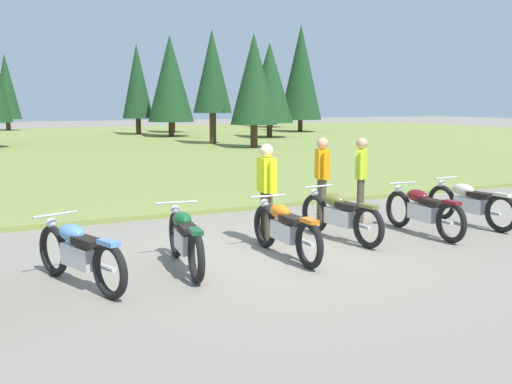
{
  "coord_description": "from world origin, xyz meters",
  "views": [
    {
      "loc": [
        -4.32,
        -7.93,
        2.34
      ],
      "look_at": [
        0.0,
        0.6,
        0.9
      ],
      "focal_mm": 41.86,
      "sensor_mm": 36.0,
      "label": 1
    }
  ],
  "objects_px": {
    "motorcycle_british_green": "(185,238)",
    "rider_with_back_turned": "(322,175)",
    "motorcycle_olive": "(340,215)",
    "rider_in_hivis_vest": "(361,175)",
    "motorcycle_orange": "(285,229)",
    "motorcycle_maroon": "(423,210)",
    "motorcycle_sky_blue": "(79,253)",
    "rider_near_row_end": "(267,188)",
    "motorcycle_cream": "(470,203)"
  },
  "relations": [
    {
      "from": "motorcycle_british_green",
      "to": "rider_with_back_turned",
      "type": "xyz_separation_m",
      "value": [
        3.51,
        1.87,
        0.51
      ]
    },
    {
      "from": "motorcycle_sky_blue",
      "to": "rider_in_hivis_vest",
      "type": "relative_size",
      "value": 1.21
    },
    {
      "from": "motorcycle_british_green",
      "to": "motorcycle_olive",
      "type": "height_order",
      "value": "same"
    },
    {
      "from": "motorcycle_sky_blue",
      "to": "motorcycle_maroon",
      "type": "height_order",
      "value": "same"
    },
    {
      "from": "motorcycle_orange",
      "to": "motorcycle_cream",
      "type": "distance_m",
      "value": 4.34
    },
    {
      "from": "motorcycle_maroon",
      "to": "motorcycle_cream",
      "type": "height_order",
      "value": "same"
    },
    {
      "from": "motorcycle_british_green",
      "to": "rider_in_hivis_vest",
      "type": "relative_size",
      "value": 1.25
    },
    {
      "from": "motorcycle_orange",
      "to": "rider_in_hivis_vest",
      "type": "distance_m",
      "value": 3.12
    },
    {
      "from": "motorcycle_sky_blue",
      "to": "motorcycle_cream",
      "type": "xyz_separation_m",
      "value": [
        7.39,
        0.55,
        0.0
      ]
    },
    {
      "from": "motorcycle_orange",
      "to": "motorcycle_sky_blue",
      "type": "bearing_deg",
      "value": -178.41
    },
    {
      "from": "rider_near_row_end",
      "to": "motorcycle_orange",
      "type": "bearing_deg",
      "value": -99.48
    },
    {
      "from": "motorcycle_british_green",
      "to": "rider_in_hivis_vest",
      "type": "bearing_deg",
      "value": 20.23
    },
    {
      "from": "rider_in_hivis_vest",
      "to": "rider_near_row_end",
      "type": "bearing_deg",
      "value": -163.48
    },
    {
      "from": "motorcycle_olive",
      "to": "rider_in_hivis_vest",
      "type": "relative_size",
      "value": 1.26
    },
    {
      "from": "motorcycle_orange",
      "to": "rider_near_row_end",
      "type": "bearing_deg",
      "value": 80.52
    },
    {
      "from": "motorcycle_sky_blue",
      "to": "motorcycle_british_green",
      "type": "relative_size",
      "value": 0.97
    },
    {
      "from": "motorcycle_olive",
      "to": "motorcycle_sky_blue",
      "type": "bearing_deg",
      "value": -171.53
    },
    {
      "from": "motorcycle_british_green",
      "to": "motorcycle_olive",
      "type": "xyz_separation_m",
      "value": [
        2.99,
        0.5,
        0.0
      ]
    },
    {
      "from": "motorcycle_british_green",
      "to": "motorcycle_maroon",
      "type": "xyz_separation_m",
      "value": [
        4.55,
        0.18,
        0.0
      ]
    },
    {
      "from": "rider_in_hivis_vest",
      "to": "motorcycle_maroon",
      "type": "bearing_deg",
      "value": -75.64
    },
    {
      "from": "motorcycle_maroon",
      "to": "rider_with_back_turned",
      "type": "xyz_separation_m",
      "value": [
        -1.04,
        1.69,
        0.51
      ]
    },
    {
      "from": "motorcycle_sky_blue",
      "to": "rider_near_row_end",
      "type": "relative_size",
      "value": 1.21
    },
    {
      "from": "motorcycle_olive",
      "to": "motorcycle_maroon",
      "type": "height_order",
      "value": "same"
    },
    {
      "from": "motorcycle_maroon",
      "to": "motorcycle_cream",
      "type": "bearing_deg",
      "value": 8.55
    },
    {
      "from": "motorcycle_sky_blue",
      "to": "rider_with_back_turned",
      "type": "distance_m",
      "value": 5.42
    },
    {
      "from": "motorcycle_olive",
      "to": "rider_with_back_turned",
      "type": "relative_size",
      "value": 1.26
    },
    {
      "from": "motorcycle_maroon",
      "to": "rider_near_row_end",
      "type": "relative_size",
      "value": 1.26
    },
    {
      "from": "motorcycle_sky_blue",
      "to": "rider_with_back_turned",
      "type": "bearing_deg",
      "value": 22.15
    },
    {
      "from": "motorcycle_maroon",
      "to": "rider_in_hivis_vest",
      "type": "distance_m",
      "value": 1.5
    },
    {
      "from": "motorcycle_sky_blue",
      "to": "rider_near_row_end",
      "type": "height_order",
      "value": "rider_near_row_end"
    },
    {
      "from": "motorcycle_orange",
      "to": "motorcycle_maroon",
      "type": "distance_m",
      "value": 2.98
    },
    {
      "from": "motorcycle_maroon",
      "to": "rider_in_hivis_vest",
      "type": "bearing_deg",
      "value": 104.36
    },
    {
      "from": "motorcycle_orange",
      "to": "rider_with_back_turned",
      "type": "bearing_deg",
      "value": 45.37
    },
    {
      "from": "motorcycle_sky_blue",
      "to": "motorcycle_orange",
      "type": "height_order",
      "value": "same"
    },
    {
      "from": "motorcycle_british_green",
      "to": "rider_with_back_turned",
      "type": "height_order",
      "value": "rider_with_back_turned"
    },
    {
      "from": "motorcycle_orange",
      "to": "motorcycle_olive",
      "type": "height_order",
      "value": "same"
    },
    {
      "from": "motorcycle_cream",
      "to": "rider_with_back_turned",
      "type": "bearing_deg",
      "value": 148.1
    },
    {
      "from": "rider_near_row_end",
      "to": "rider_in_hivis_vest",
      "type": "bearing_deg",
      "value": 16.52
    },
    {
      "from": "motorcycle_olive",
      "to": "motorcycle_cream",
      "type": "height_order",
      "value": "same"
    },
    {
      "from": "rider_with_back_turned",
      "to": "motorcycle_maroon",
      "type": "bearing_deg",
      "value": -58.34
    },
    {
      "from": "motorcycle_british_green",
      "to": "motorcycle_orange",
      "type": "height_order",
      "value": "same"
    },
    {
      "from": "motorcycle_british_green",
      "to": "rider_near_row_end",
      "type": "relative_size",
      "value": 1.25
    },
    {
      "from": "motorcycle_olive",
      "to": "rider_with_back_turned",
      "type": "xyz_separation_m",
      "value": [
        0.52,
        1.37,
        0.51
      ]
    },
    {
      "from": "motorcycle_sky_blue",
      "to": "rider_near_row_end",
      "type": "bearing_deg",
      "value": 16.92
    },
    {
      "from": "motorcycle_cream",
      "to": "rider_with_back_turned",
      "type": "xyz_separation_m",
      "value": [
        -2.39,
        1.49,
        0.51
      ]
    },
    {
      "from": "motorcycle_orange",
      "to": "motorcycle_cream",
      "type": "relative_size",
      "value": 1.0
    },
    {
      "from": "motorcycle_sky_blue",
      "to": "rider_near_row_end",
      "type": "distance_m",
      "value": 3.41
    },
    {
      "from": "motorcycle_orange",
      "to": "motorcycle_cream",
      "type": "xyz_separation_m",
      "value": [
        4.31,
        0.46,
        0.0
      ]
    },
    {
      "from": "motorcycle_orange",
      "to": "rider_in_hivis_vest",
      "type": "height_order",
      "value": "rider_in_hivis_vest"
    },
    {
      "from": "motorcycle_cream",
      "to": "motorcycle_maroon",
      "type": "bearing_deg",
      "value": -171.45
    }
  ]
}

